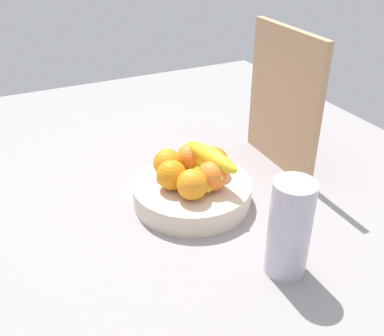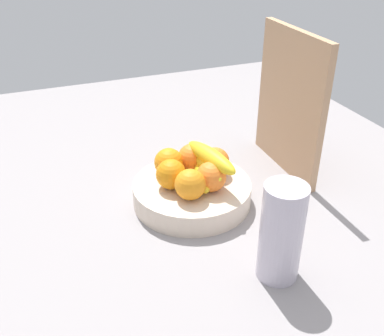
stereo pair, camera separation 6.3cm
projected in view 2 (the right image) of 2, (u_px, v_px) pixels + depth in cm
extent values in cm
cube|color=gray|center=(194.00, 202.00, 108.02)|extent=(180.00, 140.00, 3.00)
cylinder|color=beige|center=(192.00, 192.00, 104.26)|extent=(27.39, 27.39, 5.17)
sphere|color=orange|center=(171.00, 174.00, 99.72)|extent=(6.83, 6.83, 6.83)
sphere|color=orange|center=(190.00, 185.00, 96.02)|extent=(6.83, 6.83, 6.83)
sphere|color=orange|center=(211.00, 177.00, 98.81)|extent=(6.83, 6.83, 6.83)
sphere|color=orange|center=(214.00, 161.00, 104.98)|extent=(6.83, 6.83, 6.83)
sphere|color=orange|center=(192.00, 158.00, 106.30)|extent=(6.83, 6.83, 6.83)
sphere|color=orange|center=(169.00, 162.00, 104.34)|extent=(6.83, 6.83, 6.83)
ellipsoid|color=yellow|center=(203.00, 172.00, 103.34)|extent=(17.39, 9.17, 4.00)
ellipsoid|color=yellow|center=(206.00, 162.00, 102.84)|extent=(17.17, 4.79, 4.00)
ellipsoid|color=yellow|center=(211.00, 157.00, 100.34)|extent=(17.46, 7.61, 4.00)
cube|color=tan|center=(290.00, 103.00, 111.28)|extent=(28.03, 2.45, 36.00)
cylinder|color=#BDB4C5|center=(281.00, 233.00, 79.88)|extent=(7.86, 7.86, 19.51)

